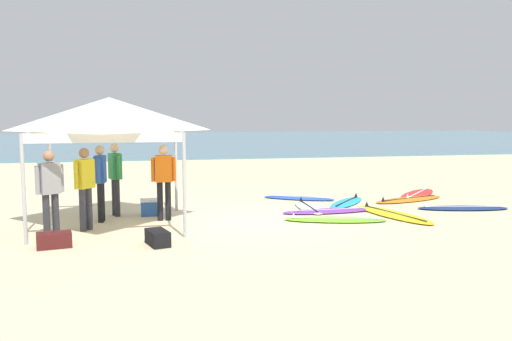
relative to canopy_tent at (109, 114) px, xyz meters
name	(u,v)px	position (x,y,z in m)	size (l,w,h in m)	color
ground_plane	(254,222)	(3.08, -0.23, -2.39)	(80.00, 80.00, 0.00)	beige
sea	(174,141)	(3.08, 33.71, -2.34)	(80.00, 36.00, 0.10)	#568499
canopy_tent	(109,114)	(0.00, 0.00, 0.00)	(3.03, 3.03, 2.75)	#B7B7BC
surfboard_blue	(299,198)	(4.94, 2.54, -2.35)	(2.03, 1.44, 0.19)	blue
surfboard_cyan	(347,202)	(5.98, 1.58, -2.35)	(1.72, 1.93, 0.19)	#23B2CC
surfboard_lime	(335,220)	(4.87, -0.55, -2.35)	(2.37, 1.19, 0.19)	#7AD12D
surfboard_navy	(462,208)	(8.53, 0.19, -2.35)	(2.35, 1.04, 0.19)	navy
surfboard_red	(417,194)	(8.55, 2.52, -2.35)	(2.22, 2.31, 0.19)	red
surfboard_yellow	(394,214)	(6.45, -0.24, -2.35)	(1.27, 2.66, 0.19)	yellow
surfboard_white	(309,207)	(4.76, 1.08, -2.35)	(0.60, 1.96, 0.19)	white
surfboard_purple	(327,211)	(5.04, 0.50, -2.35)	(2.27, 0.67, 0.19)	purple
surfboard_orange	(409,199)	(7.86, 1.72, -2.35)	(2.46, 1.37, 0.19)	orange
person_grey	(50,188)	(-1.07, -1.03, -1.40)	(0.48, 0.37, 1.71)	#2D2D33
person_yellow	(85,183)	(-0.50, -0.39, -1.40)	(0.40, 0.44, 1.71)	#383842
person_green	(115,174)	(0.02, 1.09, -1.40)	(0.34, 0.52, 1.71)	#2D2D33
person_blue	(100,178)	(-0.26, 0.46, -1.40)	(0.25, 0.55, 1.71)	black
person_orange	(164,177)	(1.12, 0.32, -1.40)	(0.55, 0.22, 1.71)	black
gear_bag_near_tent	(54,240)	(-0.92, -1.77, -2.25)	(0.60, 0.32, 0.28)	#4C1919
gear_bag_by_pole	(158,238)	(0.92, -1.97, -2.25)	(0.60, 0.32, 0.28)	black
cooler_box	(151,207)	(0.83, 0.98, -2.19)	(0.50, 0.36, 0.39)	#2D60B7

